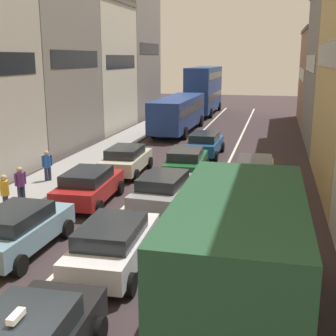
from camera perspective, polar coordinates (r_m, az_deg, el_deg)
The scene contains 19 objects.
sidewalk_left at distance 28.64m, azimuth -9.36°, elevation 1.51°, with size 2.60×64.00×0.14m, color #959595.
lane_stripe_left at distance 27.14m, azimuth 0.44°, elevation 0.87°, with size 0.16×60.00×0.01m, color silver.
lane_stripe_right at distance 26.60m, azimuth 7.60°, elevation 0.48°, with size 0.16×60.00×0.01m, color silver.
building_row_left at distance 33.14m, azimuth -16.29°, elevation 12.38°, with size 7.20×43.90×12.88m.
removalist_box_truck at distance 9.93m, azimuth 9.20°, elevation -10.95°, with size 2.75×7.72×3.58m.
sedan_centre_lane_second at distance 13.47m, azimuth -6.93°, elevation -9.48°, with size 2.19×4.36×1.49m.
wagon_left_lane_second at distance 15.20m, azimuth -18.48°, elevation -7.34°, with size 2.13×4.34×1.49m.
hatchback_centre_lane_third at distance 18.52m, azimuth -0.48°, elevation -2.80°, with size 2.28×4.40×1.49m.
sedan_left_lane_third at distance 19.44m, azimuth -10.01°, elevation -2.20°, with size 2.22×4.38×1.49m.
coupe_centre_lane_fourth at distance 23.52m, azimuth 2.32°, elevation 0.80°, with size 2.22×4.38×1.49m.
sedan_left_lane_fourth at distance 24.14m, azimuth -5.31°, elevation 1.09°, with size 2.17×4.36×1.49m.
sedan_centre_lane_fifth at distance 28.55m, azimuth 4.69°, elevation 3.10°, with size 2.13×4.33×1.49m.
sedan_right_lane_behind_truck at distance 17.15m, azimuth 9.56°, elevation -4.37°, with size 2.27×4.40×1.49m.
wagon_right_lane_far at distance 21.80m, azimuth 10.90°, elevation -0.49°, with size 2.15×4.35×1.49m.
bus_mid_queue_primary at distance 37.42m, azimuth 1.32°, elevation 7.19°, with size 2.91×10.53×2.90m.
bus_far_queue_secondary at distance 49.79m, azimuth 4.60°, elevation 10.05°, with size 2.82×10.51×5.06m.
pedestrian_near_kerb at distance 19.93m, azimuth -18.17°, elevation -1.86°, with size 0.34×0.50×1.66m.
pedestrian_mid_sidewalk at distance 22.98m, azimuth -15.04°, elevation 0.40°, with size 0.39×0.43×1.66m.
pedestrian_far_sidewalk at distance 18.84m, azimuth -19.96°, elevation -2.90°, with size 0.44×0.38×1.66m.
Camera 1 is at (4.25, -5.76, 6.11)m, focal length 48.14 mm.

